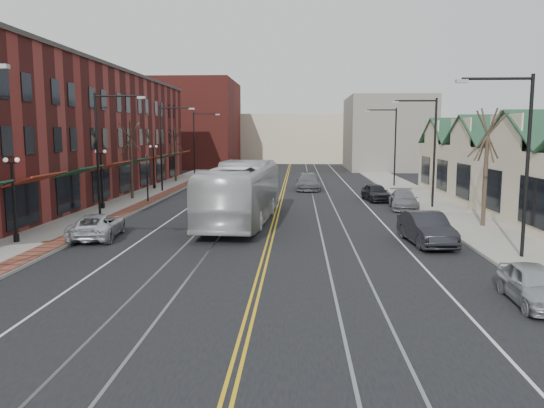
# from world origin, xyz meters

# --- Properties ---
(ground) EXTENTS (160.00, 160.00, 0.00)m
(ground) POSITION_xyz_m (0.00, 0.00, 0.00)
(ground) COLOR black
(ground) RESTS_ON ground
(sidewalk_left) EXTENTS (4.00, 120.00, 0.15)m
(sidewalk_left) POSITION_xyz_m (-12.00, 20.00, 0.07)
(sidewalk_left) COLOR gray
(sidewalk_left) RESTS_ON ground
(sidewalk_right) EXTENTS (4.00, 120.00, 0.15)m
(sidewalk_right) POSITION_xyz_m (12.00, 20.00, 0.07)
(sidewalk_right) COLOR gray
(sidewalk_right) RESTS_ON ground
(building_left) EXTENTS (10.00, 50.00, 11.00)m
(building_left) POSITION_xyz_m (-19.00, 27.00, 5.50)
(building_left) COLOR maroon
(building_left) RESTS_ON ground
(building_right) EXTENTS (8.00, 36.00, 4.60)m
(building_right) POSITION_xyz_m (18.00, 20.00, 2.30)
(building_right) COLOR beige
(building_right) RESTS_ON ground
(backdrop_left) EXTENTS (14.00, 18.00, 14.00)m
(backdrop_left) POSITION_xyz_m (-16.00, 70.00, 7.00)
(backdrop_left) COLOR maroon
(backdrop_left) RESTS_ON ground
(backdrop_mid) EXTENTS (22.00, 14.00, 9.00)m
(backdrop_mid) POSITION_xyz_m (0.00, 85.00, 4.50)
(backdrop_mid) COLOR beige
(backdrop_mid) RESTS_ON ground
(backdrop_right) EXTENTS (12.00, 16.00, 11.00)m
(backdrop_right) POSITION_xyz_m (15.00, 65.00, 5.50)
(backdrop_right) COLOR slate
(backdrop_right) RESTS_ON ground
(streetlight_l_1) EXTENTS (3.33, 0.25, 8.00)m
(streetlight_l_1) POSITION_xyz_m (-11.05, 16.00, 5.03)
(streetlight_l_1) COLOR black
(streetlight_l_1) RESTS_ON sidewalk_left
(streetlight_l_2) EXTENTS (3.33, 0.25, 8.00)m
(streetlight_l_2) POSITION_xyz_m (-11.05, 32.00, 5.03)
(streetlight_l_2) COLOR black
(streetlight_l_2) RESTS_ON sidewalk_left
(streetlight_l_3) EXTENTS (3.33, 0.25, 8.00)m
(streetlight_l_3) POSITION_xyz_m (-11.05, 48.00, 5.03)
(streetlight_l_3) COLOR black
(streetlight_l_3) RESTS_ON sidewalk_left
(streetlight_r_0) EXTENTS (3.33, 0.25, 8.00)m
(streetlight_r_0) POSITION_xyz_m (11.05, 6.00, 5.03)
(streetlight_r_0) COLOR black
(streetlight_r_0) RESTS_ON sidewalk_right
(streetlight_r_1) EXTENTS (3.33, 0.25, 8.00)m
(streetlight_r_1) POSITION_xyz_m (11.05, 22.00, 5.03)
(streetlight_r_1) COLOR black
(streetlight_r_1) RESTS_ON sidewalk_right
(streetlight_r_2) EXTENTS (3.33, 0.25, 8.00)m
(streetlight_r_2) POSITION_xyz_m (11.05, 38.00, 5.03)
(streetlight_r_2) COLOR black
(streetlight_r_2) RESTS_ON sidewalk_right
(lamppost_l_1) EXTENTS (0.84, 0.28, 4.27)m
(lamppost_l_1) POSITION_xyz_m (-12.80, 8.00, 2.20)
(lamppost_l_1) COLOR black
(lamppost_l_1) RESTS_ON sidewalk_left
(lamppost_l_2) EXTENTS (0.84, 0.28, 4.27)m
(lamppost_l_2) POSITION_xyz_m (-12.80, 20.00, 2.20)
(lamppost_l_2) COLOR black
(lamppost_l_2) RESTS_ON sidewalk_left
(lamppost_l_3) EXTENTS (0.84, 0.28, 4.27)m
(lamppost_l_3) POSITION_xyz_m (-12.80, 34.00, 2.20)
(lamppost_l_3) COLOR black
(lamppost_l_3) RESTS_ON sidewalk_left
(tree_left_near) EXTENTS (1.78, 1.37, 6.48)m
(tree_left_near) POSITION_xyz_m (-12.50, 26.00, 3.51)
(tree_left_near) COLOR #382B21
(tree_left_near) RESTS_ON sidewalk_left
(tree_left_far) EXTENTS (1.66, 1.28, 6.02)m
(tree_left_far) POSITION_xyz_m (-12.50, 42.00, 3.28)
(tree_left_far) COLOR #382B21
(tree_left_far) RESTS_ON sidewalk_left
(tree_right_mid) EXTENTS (1.90, 1.46, 6.93)m
(tree_right_mid) POSITION_xyz_m (12.50, 14.00, 3.75)
(tree_right_mid) COLOR #382B21
(tree_right_mid) RESTS_ON sidewalk_right
(manhole_far) EXTENTS (0.60, 0.60, 0.02)m
(manhole_far) POSITION_xyz_m (-11.20, 8.00, 0.16)
(manhole_far) COLOR #592D19
(manhole_far) RESTS_ON sidewalk_left
(traffic_signal) EXTENTS (0.18, 0.15, 3.80)m
(traffic_signal) POSITION_xyz_m (-10.60, 24.00, 2.35)
(traffic_signal) COLOR black
(traffic_signal) RESTS_ON sidewalk_left
(transit_bus) EXTENTS (4.09, 13.92, 3.83)m
(transit_bus) POSITION_xyz_m (-2.04, 14.97, 1.91)
(transit_bus) COLOR silver
(transit_bus) RESTS_ON ground
(parked_suv) EXTENTS (2.80, 5.09, 1.35)m
(parked_suv) POSITION_xyz_m (-9.30, 9.81, 0.68)
(parked_suv) COLOR silver
(parked_suv) RESTS_ON ground
(parked_car_a) EXTENTS (1.76, 3.99, 1.33)m
(parked_car_a) POSITION_xyz_m (9.30, -0.33, 0.67)
(parked_car_a) COLOR #A3A7AA
(parked_car_a) RESTS_ON ground
(parked_car_b) EXTENTS (2.17, 5.09, 1.63)m
(parked_car_b) POSITION_xyz_m (7.99, 9.08, 0.82)
(parked_car_b) COLOR black
(parked_car_b) RESTS_ON ground
(parked_car_c) EXTENTS (2.38, 4.92, 1.38)m
(parked_car_c) POSITION_xyz_m (9.30, 21.69, 0.69)
(parked_car_c) COLOR slate
(parked_car_c) RESTS_ON ground
(parked_car_d) EXTENTS (2.22, 4.42, 1.45)m
(parked_car_d) POSITION_xyz_m (7.90, 26.27, 0.72)
(parked_car_d) COLOR black
(parked_car_d) RESTS_ON ground
(distant_car_left) EXTENTS (1.56, 4.19, 1.37)m
(distant_car_left) POSITION_xyz_m (-4.49, 46.43, 0.68)
(distant_car_left) COLOR #232228
(distant_car_left) RESTS_ON ground
(distant_car_right) EXTENTS (2.32, 5.66, 1.64)m
(distant_car_right) POSITION_xyz_m (2.42, 34.59, 0.82)
(distant_car_right) COLOR slate
(distant_car_right) RESTS_ON ground
(distant_car_far) EXTENTS (2.47, 4.83, 1.58)m
(distant_car_far) POSITION_xyz_m (-6.89, 54.14, 0.79)
(distant_car_far) COLOR #B6B8BD
(distant_car_far) RESTS_ON ground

